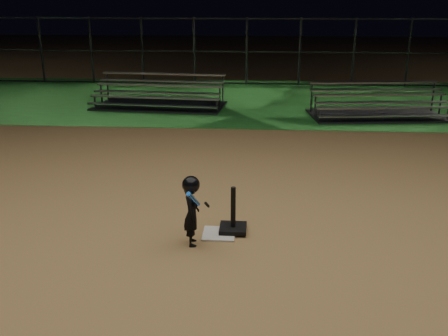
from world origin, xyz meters
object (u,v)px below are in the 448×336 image
bleacher_right (378,111)px  child_batter (192,209)px  bleacher_left (159,101)px  batting_tee (233,223)px  home_plate (219,234)px

bleacher_right → child_batter: bearing=-124.2°
bleacher_right → bleacher_left: bearing=165.0°
bleacher_left → bleacher_right: bearing=-3.3°
batting_tee → bleacher_left: 8.91m
home_plate → child_batter: bearing=-137.4°
batting_tee → home_plate: bearing=-151.2°
batting_tee → child_batter: (-0.53, -0.41, 0.38)m
bleacher_left → bleacher_right: bleacher_left is taller
bleacher_left → bleacher_right: size_ratio=1.04×
child_batter → bleacher_right: bearing=-39.2°
bleacher_left → bleacher_right: 6.42m
batting_tee → child_batter: size_ratio=0.67×
home_plate → bleacher_right: 8.57m
batting_tee → bleacher_left: bleacher_left is taller
child_batter → bleacher_left: bearing=2.2°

